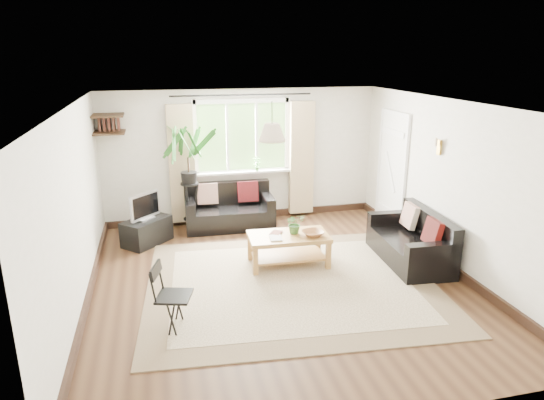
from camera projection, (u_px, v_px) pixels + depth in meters
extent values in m
plane|color=#311C10|center=(279.00, 281.00, 6.65)|extent=(5.50, 5.50, 0.00)
plane|color=white|center=(280.00, 104.00, 5.95)|extent=(5.50, 5.50, 0.00)
cube|color=beige|center=(242.00, 156.00, 8.86)|extent=(5.00, 0.02, 2.40)
cube|color=beige|center=(367.00, 297.00, 3.74)|extent=(5.00, 0.02, 2.40)
cube|color=beige|center=(75.00, 212.00, 5.74)|extent=(0.02, 5.50, 2.40)
cube|color=beige|center=(450.00, 186.00, 6.86)|extent=(0.02, 5.50, 2.40)
cube|color=beige|center=(291.00, 283.00, 6.57)|extent=(4.10, 3.60, 0.02)
cube|color=silver|center=(392.00, 172.00, 8.49)|extent=(0.06, 0.96, 2.06)
imported|color=#366327|center=(295.00, 223.00, 7.06)|extent=(0.31, 0.28, 0.30)
imported|color=brown|center=(313.00, 233.00, 6.98)|extent=(0.35, 0.35, 0.07)
imported|color=silver|center=(270.00, 238.00, 6.88)|extent=(0.19, 0.25, 0.02)
imported|color=brown|center=(271.00, 232.00, 7.11)|extent=(0.24, 0.25, 0.02)
cube|color=black|center=(147.00, 231.00, 7.92)|extent=(0.86, 0.87, 0.42)
imported|color=#2D6023|center=(257.00, 164.00, 8.84)|extent=(0.14, 0.10, 0.27)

